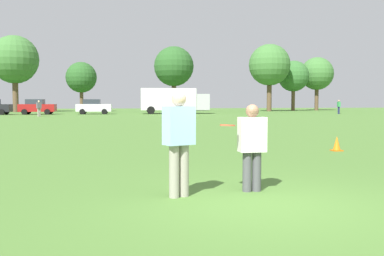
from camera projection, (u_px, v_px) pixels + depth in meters
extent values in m
plane|color=#47702D|center=(268.00, 205.00, 6.83)|extent=(178.44, 178.44, 0.00)
cylinder|color=gray|center=(174.00, 171.00, 7.33)|extent=(0.17, 0.17, 0.88)
cylinder|color=gray|center=(184.00, 170.00, 7.44)|extent=(0.17, 0.17, 0.88)
cube|color=#9EC6E5|center=(179.00, 126.00, 7.34)|extent=(0.56, 0.45, 0.64)
sphere|color=#D8AD8C|center=(179.00, 99.00, 7.31)|extent=(0.25, 0.25, 0.25)
cylinder|color=#4C4C51|center=(257.00, 171.00, 7.87)|extent=(0.16, 0.16, 0.71)
cylinder|color=#4C4C51|center=(247.00, 172.00, 7.83)|extent=(0.16, 0.16, 0.71)
cube|color=silver|center=(252.00, 135.00, 7.81)|extent=(0.47, 0.27, 0.62)
sphere|color=#8C664C|center=(252.00, 111.00, 7.78)|extent=(0.24, 0.24, 0.24)
cylinder|color=#E54C33|center=(228.00, 125.00, 7.65)|extent=(0.27, 0.27, 0.05)
cube|color=#D8590C|center=(337.00, 150.00, 14.24)|extent=(0.32, 0.32, 0.03)
cone|color=orange|center=(337.00, 143.00, 14.22)|extent=(0.24, 0.24, 0.45)
cylinder|color=black|center=(6.00, 112.00, 52.55)|extent=(0.67, 0.26, 0.66)
cylinder|color=black|center=(1.00, 112.00, 50.57)|extent=(0.67, 0.26, 0.66)
cube|color=maroon|center=(38.00, 108.00, 52.65)|extent=(4.31, 2.06, 0.90)
cube|color=#2D333D|center=(35.00, 102.00, 52.57)|extent=(2.10, 1.76, 0.64)
cylinder|color=black|center=(50.00, 111.00, 53.83)|extent=(0.67, 0.26, 0.66)
cylinder|color=black|center=(47.00, 112.00, 51.86)|extent=(0.67, 0.26, 0.66)
cylinder|color=black|center=(28.00, 111.00, 53.50)|extent=(0.67, 0.26, 0.66)
cylinder|color=black|center=(24.00, 112.00, 51.52)|extent=(0.67, 0.26, 0.66)
cube|color=silver|center=(94.00, 108.00, 53.72)|extent=(4.31, 2.06, 0.90)
cube|color=#2D333D|center=(92.00, 102.00, 53.65)|extent=(2.10, 1.76, 0.64)
cylinder|color=black|center=(105.00, 111.00, 54.91)|extent=(0.67, 0.26, 0.66)
cylinder|color=black|center=(104.00, 112.00, 52.93)|extent=(0.67, 0.26, 0.66)
cylinder|color=black|center=(84.00, 111.00, 54.57)|extent=(0.67, 0.26, 0.66)
cylinder|color=black|center=(82.00, 112.00, 52.59)|extent=(0.67, 0.26, 0.66)
cube|color=white|center=(168.00, 99.00, 55.09)|extent=(6.94, 2.92, 2.70)
cube|color=#B2B2B7|center=(201.00, 102.00, 55.65)|extent=(1.94, 2.41, 2.00)
cylinder|color=black|center=(184.00, 110.00, 56.81)|extent=(0.98, 0.34, 0.96)
cylinder|color=black|center=(187.00, 110.00, 54.10)|extent=(0.98, 0.34, 0.96)
cylinder|color=black|center=(150.00, 110.00, 56.24)|extent=(0.98, 0.34, 0.96)
cylinder|color=black|center=(151.00, 110.00, 53.53)|extent=(0.98, 0.34, 0.96)
cylinder|color=#1E234C|center=(338.00, 110.00, 54.87)|extent=(0.17, 0.17, 0.89)
cylinder|color=#1E234C|center=(339.00, 110.00, 54.69)|extent=(0.17, 0.17, 0.89)
cube|color=#338C4C|center=(339.00, 104.00, 54.73)|extent=(0.33, 0.51, 0.63)
sphere|color=tan|center=(339.00, 101.00, 54.70)|extent=(0.24, 0.24, 0.24)
cylinder|color=gray|center=(38.00, 112.00, 45.40)|extent=(0.16, 0.16, 0.85)
cylinder|color=gray|center=(40.00, 112.00, 45.52)|extent=(0.16, 0.16, 0.85)
cube|color=#595960|center=(39.00, 105.00, 45.41)|extent=(0.53, 0.47, 0.60)
sphere|color=#D8AD8C|center=(39.00, 102.00, 45.39)|extent=(0.23, 0.23, 0.23)
cylinder|color=brown|center=(15.00, 96.00, 63.46)|extent=(0.77, 0.77, 4.60)
sphere|color=#33662D|center=(14.00, 61.00, 63.14)|extent=(6.57, 6.57, 6.57)
cylinder|color=brown|center=(16.00, 96.00, 63.24)|extent=(0.79, 0.79, 4.73)
sphere|color=#3D7033|center=(15.00, 59.00, 62.92)|extent=(6.76, 6.76, 6.76)
cylinder|color=brown|center=(82.00, 101.00, 65.31)|extent=(0.53, 0.53, 3.18)
sphere|color=#285623|center=(81.00, 77.00, 65.09)|extent=(4.54, 4.54, 4.54)
cylinder|color=brown|center=(174.00, 97.00, 70.08)|extent=(0.74, 0.74, 4.42)
sphere|color=#285623|center=(174.00, 66.00, 69.78)|extent=(6.31, 6.31, 6.31)
cylinder|color=brown|center=(269.00, 97.00, 68.40)|extent=(0.75, 0.75, 4.48)
sphere|color=#3D7033|center=(270.00, 65.00, 68.10)|extent=(6.40, 6.40, 6.40)
cylinder|color=brown|center=(293.00, 100.00, 72.29)|extent=(0.59, 0.59, 3.54)
sphere|color=#33662D|center=(293.00, 76.00, 72.04)|extent=(5.05, 5.05, 5.05)
cylinder|color=brown|center=(317.00, 99.00, 75.33)|extent=(0.65, 0.65, 3.91)
sphere|color=#3D7033|center=(317.00, 74.00, 75.07)|extent=(5.58, 5.58, 5.58)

